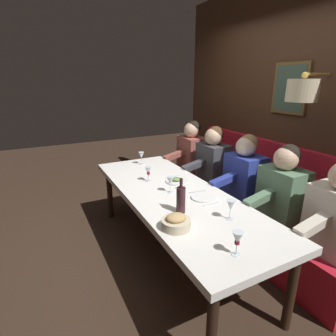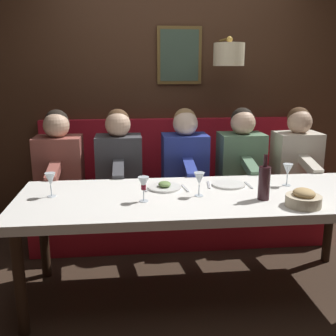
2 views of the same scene
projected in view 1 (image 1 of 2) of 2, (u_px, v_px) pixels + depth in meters
ground_plane at (173, 256)px, 2.86m from camera, size 12.00×12.00×0.00m
dining_table at (174, 198)px, 2.64m from camera, size 0.90×2.49×0.74m
banquette_bench at (239, 219)px, 3.17m from camera, size 0.52×2.69×0.45m
back_wall_panel at (287, 119)px, 3.05m from camera, size 0.59×3.89×2.90m
diner_near at (283, 188)px, 2.53m from camera, size 0.60×0.40×0.79m
diner_middle at (244, 172)px, 2.97m from camera, size 0.60×0.40×0.79m
diner_far at (213, 159)px, 3.46m from camera, size 0.60×0.40×0.79m
diner_farthest at (192, 150)px, 3.90m from camera, size 0.60×0.40×0.79m
place_setting_0 at (177, 181)px, 2.89m from camera, size 0.24×0.33×0.05m
place_setting_1 at (204, 197)px, 2.50m from camera, size 0.24×0.32×0.01m
wine_glass_0 at (148, 171)px, 2.88m from camera, size 0.07×0.07×0.16m
wine_glass_1 at (231, 206)px, 2.09m from camera, size 0.07×0.07×0.16m
wine_glass_2 at (237, 239)px, 1.66m from camera, size 0.07×0.07×0.16m
wine_glass_3 at (170, 181)px, 2.59m from camera, size 0.07×0.07×0.16m
wine_glass_4 at (141, 156)px, 3.46m from camera, size 0.07×0.07×0.16m
wine_bottle at (181, 199)px, 2.20m from camera, size 0.08×0.08×0.30m
bread_bowl at (176, 222)px, 1.98m from camera, size 0.22×0.22×0.12m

